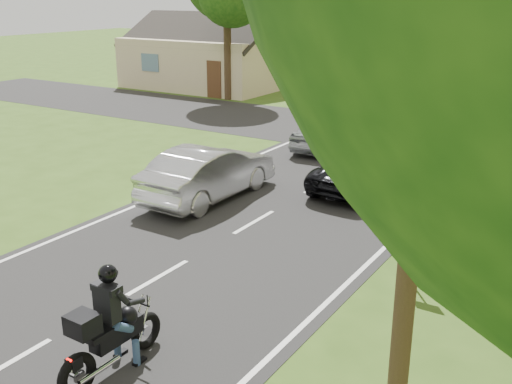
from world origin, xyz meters
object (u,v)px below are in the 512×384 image
silver_suv (325,131)px  sign_white (412,211)px  silver_sedan (209,172)px  traffic_signal (480,48)px  motorcycle_rider (108,331)px  dark_suv (364,171)px  sign_green (499,139)px  utility_pole_near (424,81)px

silver_suv → sign_white: size_ratio=1.96×
silver_sedan → traffic_signal: size_ratio=0.78×
sign_white → traffic_signal: bearing=97.0°
motorcycle_rider → silver_sedan: motorcycle_rider is taller
dark_suv → silver_suv: silver_suv is taller
traffic_signal → sign_green: (1.56, -3.02, -2.54)m
motorcycle_rider → silver_sedan: (-3.93, 8.07, 0.06)m
traffic_signal → motorcycle_rider: bearing=-95.6°
dark_suv → sign_white: sign_white is taller
motorcycle_rider → traffic_signal: (1.68, 17.07, 3.36)m
silver_sedan → traffic_signal: (5.61, 9.00, 3.30)m
motorcycle_rider → silver_suv: motorcycle_rider is taller
utility_pole_near → silver_sedan: bearing=140.4°
utility_pole_near → sign_white: bearing=106.8°
dark_suv → sign_green: bearing=-138.3°
traffic_signal → utility_pole_near: (2.86, -16.00, 0.95)m
silver_sedan → sign_white: bearing=164.4°
motorcycle_rider → dark_suv: motorcycle_rider is taller
traffic_signal → utility_pole_near: utility_pole_near is taller
silver_sedan → traffic_signal: 11.11m
dark_suv → silver_suv: (-3.41, 4.19, 0.09)m
motorcycle_rider → sign_white: bearing=64.4°
sign_white → sign_green: (0.20, 8.00, 0.00)m
dark_suv → silver_sedan: 4.96m
dark_suv → silver_sedan: size_ratio=0.89×
utility_pole_near → sign_green: bearing=95.7°
dark_suv → sign_green: size_ratio=2.10×
silver_sedan → utility_pole_near: size_ratio=0.50×
silver_suv → sign_white: (6.68, -9.49, 0.87)m
silver_suv → motorcycle_rider: bearing=98.8°
sign_white → sign_green: bearing=88.6°
silver_sedan → utility_pole_near: (8.47, -7.00, 4.25)m
silver_suv → utility_pole_near: utility_pole_near is taller
sign_green → dark_suv: bearing=-142.2°
silver_suv → sign_green: (6.88, -1.49, 0.87)m
motorcycle_rider → utility_pole_near: (4.54, 1.07, 4.31)m
silver_suv → traffic_signal: traffic_signal is taller
silver_suv → sign_green: sign_green is taller
dark_suv → silver_suv: bearing=-47.0°
utility_pole_near → sign_white: size_ratio=4.71×
dark_suv → motorcycle_rider: bearing=95.0°
sign_white → sign_green: 8.00m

